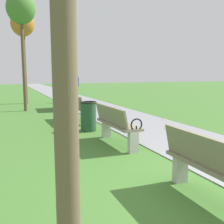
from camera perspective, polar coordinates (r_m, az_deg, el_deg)
paved_walkway at (r=20.95m, az=-11.09°, el=3.75°), size 2.43×44.00×0.02m
park_bench_1 at (r=3.54m, az=21.15°, el=-11.08°), size 0.48×1.60×0.90m
park_bench_2 at (r=6.04m, az=0.88°, el=-2.56°), size 0.50×1.61×0.90m
park_bench_3 at (r=9.02m, az=-7.10°, el=1.00°), size 0.50×1.61×0.90m
park_bench_4 at (r=12.12m, az=-11.09°, el=2.77°), size 0.52×1.61×0.90m
tree_2 at (r=12.32m, az=-19.02°, el=20.01°), size 1.19×1.19×4.95m
tree_3 at (r=15.24m, az=-18.69°, el=17.06°), size 1.21×1.21×4.87m
pedestrian_walking at (r=15.09m, az=-8.11°, el=5.59°), size 0.53×0.24×1.62m
trash_bin at (r=7.54m, az=-5.12°, el=-0.89°), size 0.48×0.48×0.84m
scattered_leaves at (r=9.06m, az=1.76°, el=-1.91°), size 4.22×11.74×0.02m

